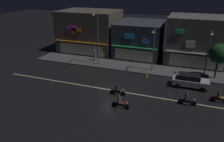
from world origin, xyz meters
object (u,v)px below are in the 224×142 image
object	(u,v)px
streetlamp_west	(97,35)
traffic_cone	(147,75)
streetlamp_mid	(153,47)
motorcycle_following	(117,90)
parked_car_near_kerb	(190,81)
pedestrian_on_sidewalk	(95,55)
streetlamp_east	(208,51)
motorcycle_lead	(219,97)
motorcycle_trailing_far	(120,103)
motorcycle_opposite_lane	(187,100)

from	to	relation	value
streetlamp_west	traffic_cone	bearing A→B (deg)	-13.30
streetlamp_mid	motorcycle_following	bearing A→B (deg)	-106.27
parked_car_near_kerb	traffic_cone	xyz separation A→B (m)	(-5.67, 1.36, -0.59)
pedestrian_on_sidewalk	motorcycle_following	xyz separation A→B (m)	(7.28, -9.92, -0.40)
pedestrian_on_sidewalk	streetlamp_east	bearing A→B (deg)	-51.08
motorcycle_lead	motorcycle_trailing_far	distance (m)	10.84
parked_car_near_kerb	motorcycle_opposite_lane	xyz separation A→B (m)	(-0.20, -4.69, -0.24)
streetlamp_east	traffic_cone	xyz separation A→B (m)	(-7.42, -2.10, -3.66)
traffic_cone	parked_car_near_kerb	bearing A→B (deg)	-13.53
motorcycle_lead	parked_car_near_kerb	bearing A→B (deg)	141.48
streetlamp_east	pedestrian_on_sidewalk	xyz separation A→B (m)	(-16.88, 1.33, -2.91)
streetlamp_west	motorcycle_opposite_lane	size ratio (longest dim) A/B	4.20
motorcycle_lead	motorcycle_opposite_lane	xyz separation A→B (m)	(-3.28, -1.73, 0.00)
streetlamp_mid	motorcycle_opposite_lane	distance (m)	10.09
motorcycle_opposite_lane	motorcycle_trailing_far	xyz separation A→B (m)	(-6.47, -3.02, 0.00)
streetlamp_east	motorcycle_opposite_lane	size ratio (longest dim) A/B	3.34
streetlamp_east	pedestrian_on_sidewalk	world-z (taller)	streetlamp_east
motorcycle_lead	streetlamp_mid	bearing A→B (deg)	148.48
motorcycle_following	traffic_cone	distance (m)	6.85
parked_car_near_kerb	traffic_cone	bearing A→B (deg)	-13.53
pedestrian_on_sidewalk	motorcycle_lead	distance (m)	19.79
streetlamp_west	motorcycle_lead	world-z (taller)	streetlamp_west
motorcycle_lead	streetlamp_east	bearing A→B (deg)	107.00
motorcycle_trailing_far	streetlamp_east	bearing A→B (deg)	-131.07
motorcycle_following	motorcycle_trailing_far	size ratio (longest dim) A/B	1.00
streetlamp_west	streetlamp_mid	distance (m)	8.59
parked_car_near_kerb	traffic_cone	world-z (taller)	parked_car_near_kerb
streetlamp_east	parked_car_near_kerb	world-z (taller)	streetlamp_east
streetlamp_east	traffic_cone	world-z (taller)	streetlamp_east
pedestrian_on_sidewalk	traffic_cone	xyz separation A→B (m)	(9.46, -3.43, -0.75)
streetlamp_west	motorcycle_trailing_far	distance (m)	13.81
streetlamp_mid	streetlamp_east	size ratio (longest dim) A/B	0.96
pedestrian_on_sidewalk	motorcycle_trailing_far	bearing A→B (deg)	-102.52
pedestrian_on_sidewalk	motorcycle_following	distance (m)	12.31
motorcycle_trailing_far	motorcycle_lead	bearing A→B (deg)	-158.07
streetlamp_west	traffic_cone	size ratio (longest dim) A/B	14.53
streetlamp_west	streetlamp_mid	size ratio (longest dim) A/B	1.31
streetlamp_west	motorcycle_following	xyz separation A→B (m)	(6.05, -8.43, -4.16)
parked_car_near_kerb	motorcycle_trailing_far	bearing A→B (deg)	49.11
motorcycle_following	streetlamp_east	bearing A→B (deg)	-145.14
streetlamp_east	parked_car_near_kerb	distance (m)	4.95
motorcycle_following	motorcycle_trailing_far	distance (m)	2.84
motorcycle_lead	motorcycle_trailing_far	size ratio (longest dim) A/B	1.00
streetlamp_mid	parked_car_near_kerb	world-z (taller)	streetlamp_mid
motorcycle_opposite_lane	traffic_cone	distance (m)	8.16
streetlamp_mid	parked_car_near_kerb	bearing A→B (deg)	-32.24
streetlamp_mid	traffic_cone	size ratio (longest dim) A/B	11.09
motorcycle_opposite_lane	pedestrian_on_sidewalk	bearing A→B (deg)	-37.71
streetlamp_east	motorcycle_trailing_far	bearing A→B (deg)	-127.05
motorcycle_trailing_far	traffic_cone	world-z (taller)	motorcycle_trailing_far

